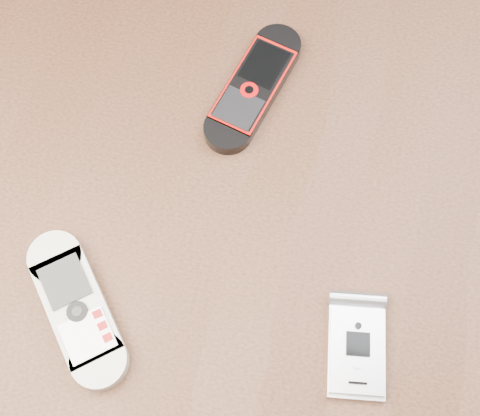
% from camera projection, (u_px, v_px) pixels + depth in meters
% --- Properties ---
extents(ground, '(4.00, 4.00, 0.00)m').
position_uv_depth(ground, '(237.00, 351.00, 1.30)').
color(ground, '#472B19').
rests_on(ground, ground).
extents(table, '(1.20, 0.80, 0.75)m').
position_uv_depth(table, '(235.00, 247.00, 0.70)').
color(table, black).
rests_on(table, ground).
extents(nokia_white, '(0.13, 0.14, 0.02)m').
position_uv_depth(nokia_white, '(77.00, 308.00, 0.56)').
color(nokia_white, beige).
rests_on(nokia_white, table).
extents(nokia_black_red, '(0.08, 0.16, 0.02)m').
position_uv_depth(nokia_black_red, '(253.00, 87.00, 0.64)').
color(nokia_black_red, black).
rests_on(nokia_black_red, table).
extents(motorola_razr, '(0.06, 0.10, 0.01)m').
position_uv_depth(motorola_razr, '(357.00, 348.00, 0.55)').
color(motorola_razr, silver).
rests_on(motorola_razr, table).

